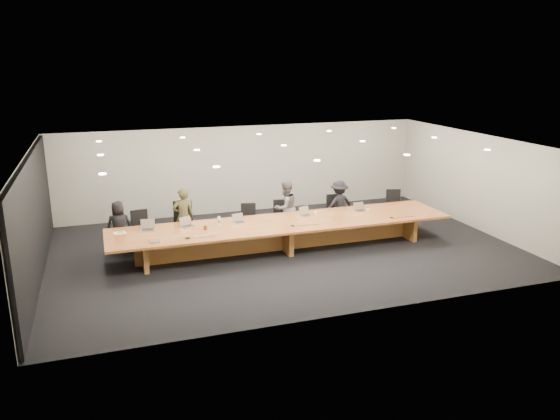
# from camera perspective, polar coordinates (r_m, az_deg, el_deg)

# --- Properties ---
(ground) EXTENTS (12.00, 12.00, 0.00)m
(ground) POSITION_cam_1_polar(r_m,az_deg,el_deg) (14.49, 0.38, -4.11)
(ground) COLOR black
(ground) RESTS_ON ground
(back_wall) EXTENTS (12.00, 0.02, 2.80)m
(back_wall) POSITION_cam_1_polar(r_m,az_deg,el_deg) (17.81, -3.81, 4.29)
(back_wall) COLOR beige
(back_wall) RESTS_ON ground
(left_wall_panel) EXTENTS (0.08, 7.84, 2.74)m
(left_wall_panel) POSITION_cam_1_polar(r_m,az_deg,el_deg) (13.45, -24.30, -0.98)
(left_wall_panel) COLOR black
(left_wall_panel) RESTS_ON ground
(conference_table) EXTENTS (9.00, 1.80, 0.75)m
(conference_table) POSITION_cam_1_polar(r_m,az_deg,el_deg) (14.32, 0.38, -2.15)
(conference_table) COLOR brown
(conference_table) RESTS_ON ground
(chair_far_left) EXTENTS (0.61, 0.61, 1.06)m
(chair_far_left) POSITION_cam_1_polar(r_m,az_deg,el_deg) (14.75, -14.25, -2.07)
(chair_far_left) COLOR black
(chair_far_left) RESTS_ON ground
(chair_left) EXTENTS (0.70, 0.70, 1.20)m
(chair_left) POSITION_cam_1_polar(r_m,az_deg,el_deg) (14.87, -10.09, -1.42)
(chair_left) COLOR black
(chair_left) RESTS_ON ground
(chair_mid_left) EXTENTS (0.62, 0.62, 0.99)m
(chair_mid_left) POSITION_cam_1_polar(r_m,az_deg,el_deg) (15.22, -3.31, -1.20)
(chair_mid_left) COLOR black
(chair_mid_left) RESTS_ON ground
(chair_mid_right) EXTENTS (0.59, 0.59, 0.99)m
(chair_mid_right) POSITION_cam_1_polar(r_m,az_deg,el_deg) (15.58, 0.13, -0.77)
(chair_mid_right) COLOR black
(chair_mid_right) RESTS_ON ground
(chair_right) EXTENTS (0.54, 0.54, 1.03)m
(chair_right) POSITION_cam_1_polar(r_m,az_deg,el_deg) (16.15, 5.83, -0.19)
(chair_right) COLOR black
(chair_right) RESTS_ON ground
(chair_far_right) EXTENTS (0.66, 0.66, 1.04)m
(chair_far_right) POSITION_cam_1_polar(r_m,az_deg,el_deg) (16.94, 11.85, 0.33)
(chair_far_right) COLOR black
(chair_far_right) RESTS_ON ground
(person_a) EXTENTS (0.70, 0.50, 1.35)m
(person_a) POSITION_cam_1_polar(r_m,az_deg,el_deg) (14.78, -16.45, -1.62)
(person_a) COLOR black
(person_a) RESTS_ON ground
(person_b) EXTENTS (0.61, 0.43, 1.59)m
(person_b) POSITION_cam_1_polar(r_m,az_deg,el_deg) (14.79, -10.06, -0.71)
(person_b) COLOR #3A3920
(person_b) RESTS_ON ground
(person_c) EXTENTS (0.92, 0.82, 1.56)m
(person_c) POSITION_cam_1_polar(r_m,az_deg,el_deg) (15.51, 0.57, 0.23)
(person_c) COLOR #515153
(person_c) RESTS_ON ground
(person_d) EXTENTS (0.99, 0.65, 1.44)m
(person_d) POSITION_cam_1_polar(r_m,az_deg,el_deg) (16.14, 6.18, 0.55)
(person_d) COLOR black
(person_d) RESTS_ON ground
(laptop_a) EXTENTS (0.38, 0.31, 0.27)m
(laptop_a) POSITION_cam_1_polar(r_m,az_deg,el_deg) (13.93, -13.70, -1.56)
(laptop_a) COLOR #BAA68E
(laptop_a) RESTS_ON conference_table
(laptop_b) EXTENTS (0.38, 0.33, 0.25)m
(laptop_b) POSITION_cam_1_polar(r_m,az_deg,el_deg) (14.05, -9.64, -1.23)
(laptop_b) COLOR tan
(laptop_b) RESTS_ON conference_table
(laptop_c) EXTENTS (0.34, 0.28, 0.24)m
(laptop_c) POSITION_cam_1_polar(r_m,az_deg,el_deg) (14.20, -4.25, -0.88)
(laptop_c) COLOR tan
(laptop_c) RESTS_ON conference_table
(laptop_d) EXTENTS (0.38, 0.33, 0.25)m
(laptop_d) POSITION_cam_1_polar(r_m,az_deg,el_deg) (14.81, 2.81, -0.14)
(laptop_d) COLOR #B9AE8D
(laptop_d) RESTS_ON conference_table
(laptop_e) EXTENTS (0.32, 0.24, 0.24)m
(laptop_e) POSITION_cam_1_polar(r_m,az_deg,el_deg) (15.42, 8.41, 0.33)
(laptop_e) COLOR tan
(laptop_e) RESTS_ON conference_table
(water_bottle) EXTENTS (0.09, 0.09, 0.24)m
(water_bottle) POSITION_cam_1_polar(r_m,az_deg,el_deg) (13.99, -6.38, -1.19)
(water_bottle) COLOR silver
(water_bottle) RESTS_ON conference_table
(amber_mug) EXTENTS (0.10, 0.10, 0.11)m
(amber_mug) POSITION_cam_1_polar(r_m,az_deg,el_deg) (13.75, -7.81, -1.83)
(amber_mug) COLOR #692F12
(amber_mug) RESTS_ON conference_table
(paper_cup_near) EXTENTS (0.09, 0.09, 0.10)m
(paper_cup_near) POSITION_cam_1_polar(r_m,az_deg,el_deg) (14.91, 3.72, -0.34)
(paper_cup_near) COLOR white
(paper_cup_near) RESTS_ON conference_table
(paper_cup_far) EXTENTS (0.09, 0.09, 0.10)m
(paper_cup_far) POSITION_cam_1_polar(r_m,az_deg,el_deg) (15.37, 9.18, -0.03)
(paper_cup_far) COLOR silver
(paper_cup_far) RESTS_ON conference_table
(notepad) EXTENTS (0.31, 0.27, 0.02)m
(notepad) POSITION_cam_1_polar(r_m,az_deg,el_deg) (13.93, -16.42, -2.31)
(notepad) COLOR white
(notepad) RESTS_ON conference_table
(lime_gadget) EXTENTS (0.15, 0.09, 0.02)m
(lime_gadget) POSITION_cam_1_polar(r_m,az_deg,el_deg) (13.93, -16.35, -2.22)
(lime_gadget) COLOR #6ECB36
(lime_gadget) RESTS_ON notepad
(av_box) EXTENTS (0.24, 0.19, 0.03)m
(av_box) POSITION_cam_1_polar(r_m,az_deg,el_deg) (13.03, -12.96, -3.26)
(av_box) COLOR #9E9EA3
(av_box) RESTS_ON conference_table
(mic_left) EXTENTS (0.16, 0.16, 0.03)m
(mic_left) POSITION_cam_1_polar(r_m,az_deg,el_deg) (13.17, -9.61, -2.87)
(mic_left) COLOR black
(mic_left) RESTS_ON conference_table
(mic_center) EXTENTS (0.12, 0.12, 0.03)m
(mic_center) POSITION_cam_1_polar(r_m,az_deg,el_deg) (13.93, 1.33, -1.63)
(mic_center) COLOR black
(mic_center) RESTS_ON conference_table
(mic_right) EXTENTS (0.14, 0.14, 0.03)m
(mic_right) POSITION_cam_1_polar(r_m,az_deg,el_deg) (14.93, 11.59, -0.76)
(mic_right) COLOR black
(mic_right) RESTS_ON conference_table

